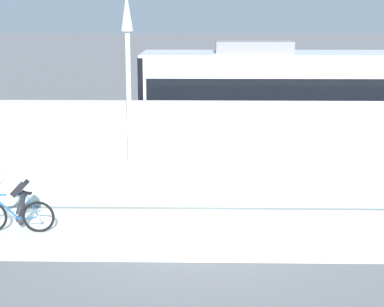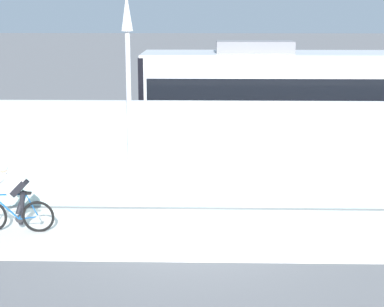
% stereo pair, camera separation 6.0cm
% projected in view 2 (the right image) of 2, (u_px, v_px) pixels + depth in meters
% --- Properties ---
extents(ground_plane, '(200.00, 200.00, 0.00)m').
position_uv_depth(ground_plane, '(191.00, 233.00, 13.74)').
color(ground_plane, slate).
extents(bike_path_deck, '(32.00, 3.20, 0.01)m').
position_uv_depth(bike_path_deck, '(191.00, 233.00, 13.74)').
color(bike_path_deck, silver).
rests_on(bike_path_deck, ground).
extents(glass_parapet, '(32.00, 0.05, 1.18)m').
position_uv_depth(glass_parapet, '(193.00, 184.00, 15.40)').
color(glass_parapet, silver).
rests_on(glass_parapet, ground).
extents(concrete_barrier_wall, '(32.00, 0.36, 2.38)m').
position_uv_depth(concrete_barrier_wall, '(194.00, 145.00, 17.01)').
color(concrete_barrier_wall, silver).
rests_on(concrete_barrier_wall, ground).
extents(tram_rail_near, '(32.00, 0.08, 0.01)m').
position_uv_depth(tram_rail_near, '(196.00, 164.00, 19.70)').
color(tram_rail_near, '#595654').
rests_on(tram_rail_near, ground).
extents(tram_rail_far, '(32.00, 0.08, 0.01)m').
position_uv_depth(tram_rail_far, '(196.00, 154.00, 21.10)').
color(tram_rail_far, '#595654').
rests_on(tram_rail_far, ground).
extents(tram, '(11.06, 2.54, 3.81)m').
position_uv_depth(tram, '(315.00, 102.00, 19.87)').
color(tram, silver).
rests_on(tram, ground).
extents(cyclist_on_bike, '(1.77, 0.58, 1.61)m').
position_uv_depth(cyclist_on_bike, '(14.00, 198.00, 13.65)').
color(cyclist_on_bike, black).
rests_on(cyclist_on_bike, ground).
extents(lamp_post_antenna, '(0.28, 0.28, 5.20)m').
position_uv_depth(lamp_post_antenna, '(128.00, 73.00, 15.10)').
color(lamp_post_antenna, gray).
rests_on(lamp_post_antenna, ground).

